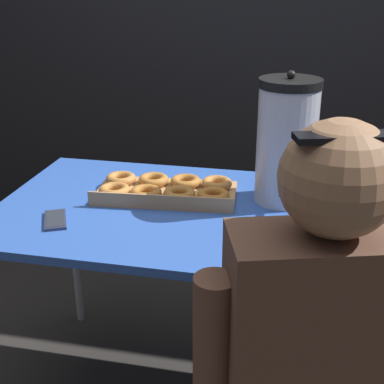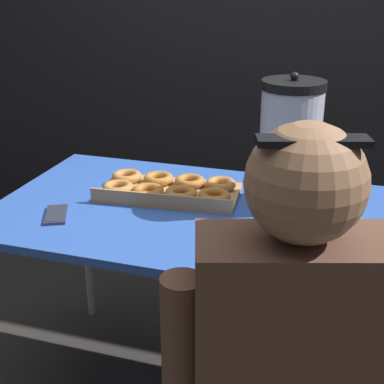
% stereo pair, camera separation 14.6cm
% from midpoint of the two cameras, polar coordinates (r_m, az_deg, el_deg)
% --- Properties ---
extents(back_wall, '(6.00, 0.11, 2.42)m').
position_cam_midpoint_polar(back_wall, '(2.78, 10.05, 16.21)').
color(back_wall, black).
rests_on(back_wall, ground).
extents(folding_table, '(1.40, 0.80, 0.78)m').
position_cam_midpoint_polar(folding_table, '(1.78, 3.84, -3.45)').
color(folding_table, '#2D56B2').
rests_on(folding_table, ground).
extents(donut_box, '(0.51, 0.29, 0.05)m').
position_cam_midpoint_polar(donut_box, '(1.87, -0.23, 0.31)').
color(donut_box, tan).
rests_on(donut_box, folding_table).
extents(coffee_urn, '(0.20, 0.23, 0.44)m').
position_cam_midpoint_polar(coffee_urn, '(1.78, 12.71, 4.96)').
color(coffee_urn, silver).
rests_on(coffee_urn, folding_table).
extents(cell_phone, '(0.12, 0.16, 0.01)m').
position_cam_midpoint_polar(cell_phone, '(1.75, -12.01, -2.41)').
color(cell_phone, '#2D334C').
rests_on(cell_phone, folding_table).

